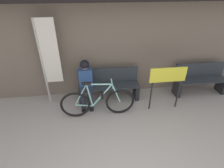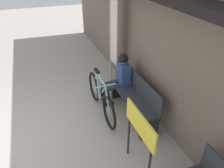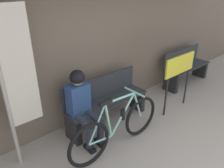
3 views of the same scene
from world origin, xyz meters
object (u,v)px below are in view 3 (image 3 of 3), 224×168
object	(u,v)px
park_bench_near	(106,102)
signboard	(179,70)
park_bench_far	(185,68)
person_seated	(82,102)
banner_pole	(15,77)
bicycle	(117,127)

from	to	relation	value
park_bench_near	signboard	bearing A→B (deg)	-23.69
park_bench_far	signboard	distance (m)	1.47
person_seated	park_bench_far	bearing A→B (deg)	2.01
banner_pole	park_bench_near	bearing A→B (deg)	-2.03
person_seated	signboard	size ratio (longest dim) A/B	1.05
park_bench_near	park_bench_far	size ratio (longest dim) A/B	1.11
person_seated	signboard	world-z (taller)	person_seated
park_bench_far	signboard	bearing A→B (deg)	-155.63
park_bench_near	person_seated	distance (m)	0.66
person_seated	banner_pole	xyz separation A→B (m)	(-0.84, 0.16, 0.60)
bicycle	person_seated	world-z (taller)	person_seated
banner_pole	bicycle	bearing A→B (deg)	-32.34
park_bench_far	banner_pole	bearing A→B (deg)	179.25
park_bench_near	person_seated	bearing A→B (deg)	-169.02
bicycle	person_seated	xyz separation A→B (m)	(-0.26, 0.53, 0.31)
park_bench_near	bicycle	bearing A→B (deg)	-116.74
park_bench_near	park_bench_far	distance (m)	2.59
park_bench_near	signboard	size ratio (longest dim) A/B	1.40
park_bench_far	signboard	size ratio (longest dim) A/B	1.27
park_bench_far	signboard	world-z (taller)	signboard
park_bench_near	person_seated	size ratio (longest dim) A/B	1.34
person_seated	signboard	distance (m)	1.97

